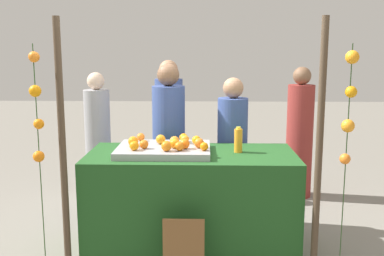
# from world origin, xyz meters

# --- Properties ---
(ground_plane) EXTENTS (24.00, 24.00, 0.00)m
(ground_plane) POSITION_xyz_m (0.00, 0.00, 0.00)
(ground_plane) COLOR gray
(stall_counter) EXTENTS (1.86, 0.86, 0.92)m
(stall_counter) POSITION_xyz_m (0.00, 0.00, 0.46)
(stall_counter) COLOR #1E4C1E
(stall_counter) RESTS_ON ground_plane
(orange_tray) EXTENTS (0.82, 0.62, 0.06)m
(orange_tray) POSITION_xyz_m (-0.25, -0.01, 0.95)
(orange_tray) COLOR #9EA0A5
(orange_tray) RESTS_ON stall_counter
(orange_0) EXTENTS (0.08, 0.08, 0.08)m
(orange_0) POSITION_xyz_m (-0.15, -0.09, 1.02)
(orange_0) COLOR orange
(orange_0) RESTS_ON orange_tray
(orange_1) EXTENTS (0.09, 0.09, 0.09)m
(orange_1) POSITION_xyz_m (-0.06, -0.10, 1.02)
(orange_1) COLOR orange
(orange_1) RESTS_ON orange_tray
(orange_2) EXTENTS (0.07, 0.07, 0.07)m
(orange_2) POSITION_xyz_m (0.11, -0.17, 1.01)
(orange_2) COLOR orange
(orange_2) RESTS_ON orange_tray
(orange_3) EXTENTS (0.08, 0.08, 0.08)m
(orange_3) POSITION_xyz_m (-0.41, -0.11, 1.02)
(orange_3) COLOR orange
(orange_3) RESTS_ON orange_tray
(orange_4) EXTENTS (0.08, 0.08, 0.08)m
(orange_4) POSITION_xyz_m (-0.10, -0.18, 1.02)
(orange_4) COLOR orange
(orange_4) RESTS_ON orange_tray
(orange_5) EXTENTS (0.08, 0.08, 0.08)m
(orange_5) POSITION_xyz_m (-0.08, 0.20, 1.01)
(orange_5) COLOR orange
(orange_5) RESTS_ON orange_tray
(orange_6) EXTENTS (0.09, 0.09, 0.09)m
(orange_6) POSITION_xyz_m (-0.15, 0.02, 1.02)
(orange_6) COLOR orange
(orange_6) RESTS_ON orange_tray
(orange_7) EXTENTS (0.09, 0.09, 0.09)m
(orange_7) POSITION_xyz_m (0.07, -0.06, 1.02)
(orange_7) COLOR orange
(orange_7) RESTS_ON orange_tray
(orange_8) EXTENTS (0.08, 0.08, 0.08)m
(orange_8) POSITION_xyz_m (-0.49, -0.18, 1.02)
(orange_8) COLOR orange
(orange_8) RESTS_ON orange_tray
(orange_9) EXTENTS (0.09, 0.09, 0.09)m
(orange_9) POSITION_xyz_m (-0.21, -0.20, 1.02)
(orange_9) COLOR orange
(orange_9) RESTS_ON orange_tray
(orange_10) EXTENTS (0.09, 0.09, 0.09)m
(orange_10) POSITION_xyz_m (-0.52, -0.01, 1.02)
(orange_10) COLOR orange
(orange_10) RESTS_ON orange_tray
(orange_11) EXTENTS (0.07, 0.07, 0.07)m
(orange_11) POSITION_xyz_m (-0.49, 0.23, 1.01)
(orange_11) COLOR orange
(orange_11) RESTS_ON orange_tray
(orange_12) EXTENTS (0.08, 0.08, 0.08)m
(orange_12) POSITION_xyz_m (0.04, 0.08, 1.02)
(orange_12) COLOR orange
(orange_12) RESTS_ON orange_tray
(orange_13) EXTENTS (0.08, 0.08, 0.08)m
(orange_13) POSITION_xyz_m (-0.06, 0.13, 1.01)
(orange_13) COLOR orange
(orange_13) RESTS_ON orange_tray
(orange_14) EXTENTS (0.09, 0.09, 0.09)m
(orange_14) POSITION_xyz_m (-0.28, 0.09, 1.02)
(orange_14) COLOR orange
(orange_14) RESTS_ON orange_tray
(juice_bottle) EXTENTS (0.07, 0.07, 0.23)m
(juice_bottle) POSITION_xyz_m (0.42, 0.04, 1.02)
(juice_bottle) COLOR orange
(juice_bottle) RESTS_ON stall_counter
(chalkboard_sign) EXTENTS (0.32, 0.03, 0.55)m
(chalkboard_sign) POSITION_xyz_m (-0.04, -0.62, 0.26)
(chalkboard_sign) COLOR brown
(chalkboard_sign) RESTS_ON ground_plane
(vendor_left) EXTENTS (0.34, 0.34, 1.69)m
(vendor_left) POSITION_xyz_m (-0.26, 0.66, 0.79)
(vendor_left) COLOR #384C8C
(vendor_left) RESTS_ON ground_plane
(vendor_right) EXTENTS (0.31, 0.31, 1.55)m
(vendor_right) POSITION_xyz_m (0.40, 0.64, 0.72)
(vendor_right) COLOR #384C8C
(vendor_right) RESTS_ON ground_plane
(crowd_person_0) EXTENTS (0.33, 0.33, 1.62)m
(crowd_person_0) POSITION_xyz_m (1.30, 1.58, 0.76)
(crowd_person_0) COLOR maroon
(crowd_person_0) RESTS_ON ground_plane
(crowd_person_1) EXTENTS (0.34, 0.34, 1.70)m
(crowd_person_1) POSITION_xyz_m (-0.32, 1.56, 0.79)
(crowd_person_1) COLOR #384C8C
(crowd_person_1) RESTS_ON ground_plane
(crowd_person_2) EXTENTS (0.31, 0.31, 1.56)m
(crowd_person_2) POSITION_xyz_m (-1.19, 1.46, 0.73)
(crowd_person_2) COLOR #99999E
(crowd_person_2) RESTS_ON ground_plane
(canopy_post_left) EXTENTS (0.06, 0.06, 2.08)m
(canopy_post_left) POSITION_xyz_m (-1.01, -0.47, 1.04)
(canopy_post_left) COLOR #473828
(canopy_post_left) RESTS_ON ground_plane
(canopy_post_right) EXTENTS (0.06, 0.06, 2.08)m
(canopy_post_right) POSITION_xyz_m (1.01, -0.47, 1.04)
(canopy_post_right) COLOR #473828
(canopy_post_right) RESTS_ON ground_plane
(garland_strand_left) EXTENTS (0.10, 0.10, 1.87)m
(garland_strand_left) POSITION_xyz_m (-1.18, -0.51, 1.36)
(garland_strand_left) COLOR #2D4C23
(garland_strand_left) RESTS_ON ground_plane
(garland_strand_right) EXTENTS (0.11, 0.11, 1.87)m
(garland_strand_right) POSITION_xyz_m (1.20, -0.53, 1.41)
(garland_strand_right) COLOR #2D4C23
(garland_strand_right) RESTS_ON ground_plane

